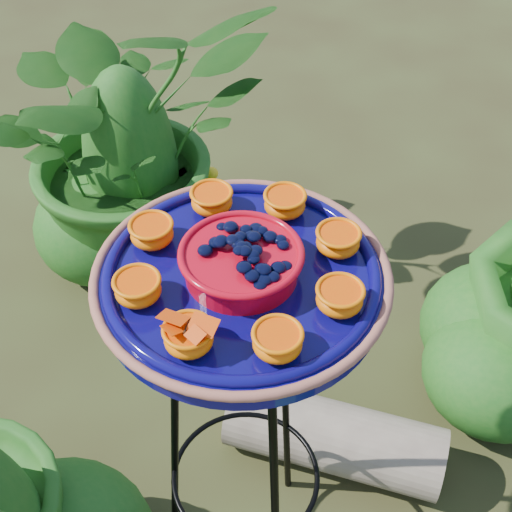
# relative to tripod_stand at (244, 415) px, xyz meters

# --- Properties ---
(ground_plane) EXTENTS (20.00, 20.00, 0.00)m
(ground_plane) POSITION_rel_tripod_stand_xyz_m (0.01, 0.12, -0.53)
(ground_plane) COLOR #2E2714
(ground_plane) RESTS_ON ground
(tripod_stand) EXTENTS (0.40, 0.40, 0.86)m
(tripod_stand) POSITION_rel_tripod_stand_xyz_m (0.00, 0.00, 0.00)
(tripod_stand) COLOR black
(tripod_stand) RESTS_ON ground
(feeder_dish) EXTENTS (0.55, 0.55, 0.10)m
(feeder_dish) POSITION_rel_tripod_stand_xyz_m (-0.00, -0.00, 0.38)
(feeder_dish) COLOR #0A0753
(feeder_dish) RESTS_ON tripod_stand
(driftwood_log) EXTENTS (0.54, 0.18, 0.18)m
(driftwood_log) POSITION_rel_tripod_stand_xyz_m (0.14, 0.28, -0.43)
(driftwood_log) COLOR gray
(driftwood_log) RESTS_ON ground
(shrub_back_left) EXTENTS (1.09, 1.09, 0.92)m
(shrub_back_left) POSITION_rel_tripod_stand_xyz_m (-0.65, 0.86, -0.07)
(shrub_back_left) COLOR #1A5516
(shrub_back_left) RESTS_ON ground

